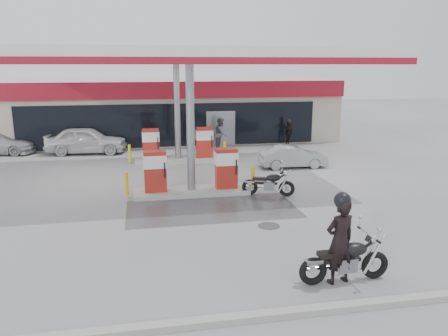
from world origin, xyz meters
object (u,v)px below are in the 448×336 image
(pump_island_near, at_px, (191,176))
(main_motorcycle, at_px, (346,261))
(parked_motorcycle, at_px, (269,184))
(biker_walking, at_px, (288,134))
(attendant, at_px, (221,134))
(hatchback_silver, at_px, (293,157))
(pump_island_far, at_px, (178,148))
(sedan_white, at_px, (86,140))
(biker_main, at_px, (340,241))

(pump_island_near, relative_size, main_motorcycle, 2.28)
(parked_motorcycle, xyz_separation_m, biker_walking, (4.23, 10.01, 0.33))
(attendant, bearing_deg, hatchback_silver, -132.10)
(pump_island_far, xyz_separation_m, parked_motorcycle, (2.94, -6.81, -0.24))
(main_motorcycle, distance_m, biker_walking, 17.59)
(sedan_white, xyz_separation_m, biker_walking, (12.16, -0.00, 0.03))
(biker_main, distance_m, sedan_white, 18.62)
(parked_motorcycle, bearing_deg, biker_main, -73.50)
(pump_island_far, distance_m, biker_main, 14.06)
(hatchback_silver, bearing_deg, biker_walking, -14.92)
(pump_island_near, height_order, sedan_white, pump_island_near)
(pump_island_far, relative_size, parked_motorcycle, 2.59)
(sedan_white, bearing_deg, biker_walking, -84.38)
(pump_island_far, relative_size, main_motorcycle, 2.28)
(hatchback_silver, bearing_deg, pump_island_near, 125.20)
(parked_motorcycle, distance_m, sedan_white, 12.78)
(pump_island_near, bearing_deg, attendant, 72.29)
(sedan_white, bearing_deg, parked_motorcycle, -135.98)
(main_motorcycle, xyz_separation_m, attendant, (0.08, 16.62, 0.46))
(sedan_white, xyz_separation_m, attendant, (7.80, -0.40, 0.20))
(sedan_white, bearing_deg, hatchback_silver, -112.51)
(main_motorcycle, distance_m, attendant, 16.63)
(hatchback_silver, bearing_deg, parked_motorcycle, 152.01)
(biker_main, distance_m, attendant, 16.63)
(attendant, xyz_separation_m, biker_walking, (4.36, 0.40, -0.17))
(attendant, bearing_deg, pump_island_near, -176.98)
(main_motorcycle, bearing_deg, biker_main, -178.76)
(pump_island_far, distance_m, sedan_white, 5.93)
(main_motorcycle, bearing_deg, parked_motorcycle, 87.22)
(main_motorcycle, distance_m, biker_main, 0.56)
(pump_island_near, distance_m, hatchback_silver, 6.56)
(pump_island_near, distance_m, biker_main, 8.24)
(pump_island_near, xyz_separation_m, pump_island_far, (0.00, 6.00, 0.00))
(hatchback_silver, bearing_deg, main_motorcycle, 168.37)
(parked_motorcycle, distance_m, hatchback_silver, 5.09)
(pump_island_far, relative_size, biker_walking, 3.23)
(pump_island_near, relative_size, sedan_white, 1.14)
(biker_main, height_order, hatchback_silver, biker_main)
(pump_island_near, bearing_deg, biker_walking, 52.06)
(biker_walking, bearing_deg, pump_island_near, -171.58)
(biker_main, bearing_deg, hatchback_silver, -117.24)
(biker_walking, bearing_deg, biker_main, -148.88)
(main_motorcycle, xyz_separation_m, biker_main, (-0.20, -0.01, 0.52))
(pump_island_near, bearing_deg, pump_island_far, 90.00)
(pump_island_near, height_order, parked_motorcycle, pump_island_near)
(hatchback_silver, bearing_deg, attendant, 29.06)
(pump_island_far, height_order, main_motorcycle, pump_island_far)
(main_motorcycle, xyz_separation_m, biker_walking, (4.44, 17.02, 0.28))
(pump_island_far, bearing_deg, sedan_white, 147.31)
(biker_main, bearing_deg, sedan_white, -78.96)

